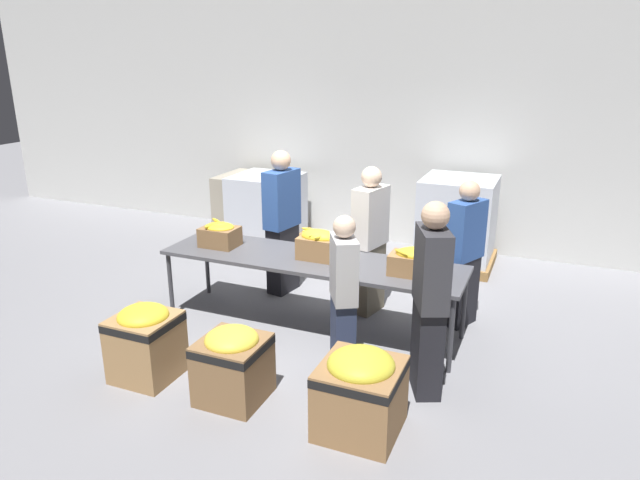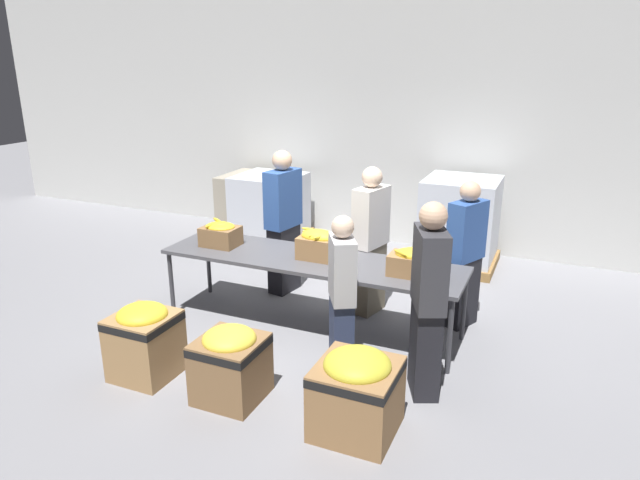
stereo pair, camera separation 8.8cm
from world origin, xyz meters
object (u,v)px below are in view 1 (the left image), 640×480
volunteer_4 (464,255)px  pallet_stack_0 (251,207)px  banana_box_2 (415,262)px  donation_bin_2 (360,390)px  banana_box_1 (319,244)px  donation_bin_0 (146,340)px  pallet_stack_2 (267,209)px  volunteer_0 (370,242)px  donation_bin_1 (233,362)px  volunteer_2 (282,223)px  sorting_table (311,262)px  volunteer_3 (343,296)px  pallet_stack_1 (457,223)px  banana_box_0 (220,234)px  volunteer_1 (430,301)px

volunteer_4 → pallet_stack_0: size_ratio=1.59×
banana_box_2 → donation_bin_2: banana_box_2 is taller
banana_box_1 → banana_box_2: bearing=-3.9°
donation_bin_0 → pallet_stack_2: 4.20m
volunteer_0 → donation_bin_1: 2.29m
volunteer_0 → pallet_stack_0: bearing=-113.5°
donation_bin_2 → banana_box_1: bearing=122.9°
volunteer_0 → volunteer_2: (-1.19, 0.16, 0.04)m
sorting_table → pallet_stack_0: pallet_stack_0 is taller
volunteer_3 → volunteer_0: bearing=-22.2°
banana_box_1 → donation_bin_0: 1.98m
donation_bin_2 → pallet_stack_0: bearing=128.4°
pallet_stack_1 → donation_bin_2: bearing=-90.2°
volunteer_0 → volunteer_3: size_ratio=1.12×
volunteer_3 → sorting_table: bearing=11.9°
banana_box_1 → volunteer_0: volunteer_0 is taller
banana_box_0 → volunteer_3: 1.89m
volunteer_1 → pallet_stack_2: (-3.34, 3.33, -0.34)m
volunteer_1 → donation_bin_0: (-2.44, -0.77, -0.49)m
volunteer_0 → donation_bin_1: (-0.52, -2.17, -0.50)m
donation_bin_0 → banana_box_2: bearing=34.8°
sorting_table → donation_bin_2: sorting_table is taller
donation_bin_1 → pallet_stack_2: bearing=114.0°
volunteer_4 → volunteer_0: bearing=-60.4°
volunteer_3 → donation_bin_2: volunteer_3 is taller
banana_box_1 → volunteer_3: 0.94m
banana_box_0 → volunteer_1: 2.66m
pallet_stack_0 → volunteer_1: bearing=-43.0°
donation_bin_0 → donation_bin_2: (2.08, 0.00, -0.01)m
banana_box_2 → donation_bin_0: size_ratio=0.69×
banana_box_2 → pallet_stack_1: bearing=90.7°
donation_bin_2 → donation_bin_0: bearing=-180.0°
sorting_table → banana_box_2: size_ratio=6.63×
volunteer_0 → volunteer_3: volunteer_0 is taller
pallet_stack_1 → pallet_stack_2: bearing=-179.0°
banana_box_0 → pallet_stack_2: 2.73m
volunteer_1 → donation_bin_0: 2.60m
banana_box_1 → banana_box_0: bearing=-177.9°
sorting_table → donation_bin_0: (-1.00, -1.53, -0.38)m
donation_bin_0 → pallet_stack_1: (2.10, 4.15, 0.24)m
volunteer_4 → pallet_stack_1: volunteer_4 is taller
banana_box_2 → pallet_stack_2: (-3.03, 2.61, -0.42)m
volunteer_4 → volunteer_1: bearing=23.2°
banana_box_0 → banana_box_1: banana_box_1 is taller
banana_box_0 → pallet_stack_0: banana_box_0 is taller
donation_bin_1 → volunteer_1: bearing=27.0°
banana_box_2 → donation_bin_0: (-2.13, -1.48, -0.56)m
volunteer_2 → donation_bin_1: size_ratio=2.70×
donation_bin_1 → volunteer_4: bearing=55.2°
volunteer_4 → donation_bin_2: size_ratio=2.33×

